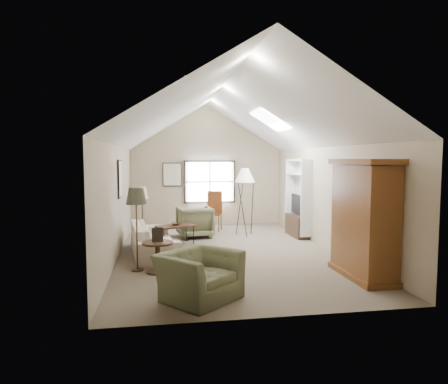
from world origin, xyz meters
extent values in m
cube|color=#6A604C|center=(0.00, 0.00, 0.00)|extent=(5.00, 8.00, 0.01)
cube|color=tan|center=(0.00, 4.00, 1.25)|extent=(5.00, 0.01, 2.50)
cube|color=tan|center=(0.00, -4.00, 1.25)|extent=(5.00, 0.01, 2.50)
cube|color=tan|center=(-2.50, 0.00, 1.25)|extent=(0.01, 8.00, 2.50)
cube|color=tan|center=(2.50, 0.00, 1.25)|extent=(0.01, 8.00, 2.50)
cube|color=black|center=(0.10, 3.96, 1.45)|extent=(1.72, 0.08, 1.42)
cube|color=black|center=(-2.47, 0.30, 1.75)|extent=(0.68, 0.04, 0.88)
cube|color=black|center=(-1.15, 3.97, 1.70)|extent=(0.62, 0.04, 0.78)
cube|color=brown|center=(2.18, -2.40, 1.10)|extent=(0.60, 1.50, 2.20)
cube|color=white|center=(2.34, 1.60, 1.15)|extent=(0.32, 1.30, 2.10)
cube|color=#382316|center=(2.32, 1.60, 0.30)|extent=(0.34, 1.18, 0.60)
cube|color=black|center=(2.32, 1.60, 0.92)|extent=(0.05, 0.90, 0.55)
imported|color=beige|center=(-1.72, 0.10, 0.35)|extent=(1.21, 2.51, 0.70)
imported|color=#5D5E41|center=(-0.97, -3.10, 0.37)|extent=(1.53, 1.51, 0.75)
imported|color=#5E6849|center=(-0.59, 1.95, 0.43)|extent=(1.04, 1.06, 0.87)
cube|color=#3C2018|center=(-1.17, 1.05, 0.25)|extent=(1.11, 0.89, 0.50)
imported|color=#342615|center=(-1.17, 1.05, 0.53)|extent=(0.31, 0.31, 0.06)
cylinder|color=#3E2919|center=(-1.62, -1.50, 0.30)|extent=(0.67, 0.67, 0.60)
cube|color=brown|center=(0.08, 2.93, 0.60)|extent=(0.60, 0.60, 1.21)
camera|label=1|loc=(-1.57, -9.23, 2.21)|focal=32.00mm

